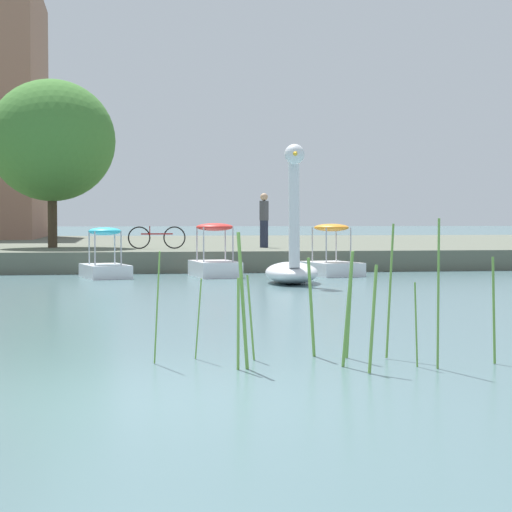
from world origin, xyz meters
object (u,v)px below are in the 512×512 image
at_px(pedal_boat_orange, 331,260).
at_px(person_on_path, 264,218).
at_px(bicycle_parked, 157,237).
at_px(pedal_boat_cyan, 105,263).
at_px(swan_boat, 292,260).
at_px(tree_broadleaf_left, 52,141).
at_px(pedal_boat_red, 215,260).

distance_m(pedal_boat_orange, person_on_path, 5.17).
bearing_deg(bicycle_parked, person_on_path, 11.99).
distance_m(pedal_boat_orange, bicycle_parked, 6.15).
bearing_deg(pedal_boat_orange, person_on_path, 101.56).
bearing_deg(pedal_boat_cyan, swan_boat, -33.73).
distance_m(tree_broadleaf_left, bicycle_parked, 4.78).
distance_m(pedal_boat_cyan, pedal_boat_orange, 5.95).
relative_size(pedal_boat_red, tree_broadleaf_left, 0.35).
bearing_deg(pedal_boat_orange, bicycle_parked, 136.50).
xyz_separation_m(pedal_boat_red, bicycle_parked, (-1.32, 4.20, 0.53)).
relative_size(pedal_boat_orange, bicycle_parked, 1.12).
xyz_separation_m(pedal_boat_orange, tree_broadleaf_left, (-7.67, 6.00, 3.59)).
bearing_deg(tree_broadleaf_left, person_on_path, -8.99).
bearing_deg(tree_broadleaf_left, pedal_boat_orange, -38.02).
xyz_separation_m(pedal_boat_cyan, pedal_boat_red, (2.83, 0.05, 0.05)).
relative_size(swan_boat, pedal_boat_orange, 1.60).
height_order(pedal_boat_cyan, bicycle_parked, bicycle_parked).
height_order(swan_boat, pedal_boat_red, swan_boat).
distance_m(pedal_boat_cyan, pedal_boat_red, 2.83).
relative_size(pedal_boat_cyan, person_on_path, 1.14).
bearing_deg(bicycle_parked, swan_boat, -68.52).
xyz_separation_m(pedal_boat_cyan, tree_broadleaf_left, (-1.72, 6.03, 3.63)).
bearing_deg(swan_boat, tree_broadleaf_left, 124.10).
bearing_deg(tree_broadleaf_left, swan_boat, -55.90).
height_order(swan_boat, pedal_boat_orange, swan_boat).
xyz_separation_m(pedal_boat_cyan, pedal_boat_orange, (5.95, 0.04, 0.04)).
height_order(pedal_boat_cyan, pedal_boat_red, pedal_boat_red).
height_order(pedal_boat_cyan, pedal_boat_orange, pedal_boat_orange).
xyz_separation_m(swan_boat, pedal_boat_orange, (1.64, 2.92, -0.13)).
bearing_deg(bicycle_parked, pedal_boat_cyan, -109.52).
bearing_deg(pedal_boat_red, swan_boat, -63.14).
distance_m(swan_boat, person_on_path, 7.95).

